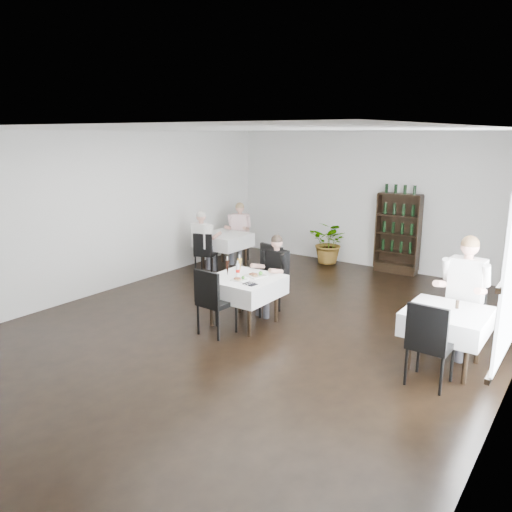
# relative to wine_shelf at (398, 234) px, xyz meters

# --- Properties ---
(room_shell) EXTENTS (9.00, 9.00, 9.00)m
(room_shell) POSITION_rel_wine_shelf_xyz_m (-0.60, -4.31, 0.65)
(room_shell) COLOR black
(room_shell) RESTS_ON ground
(wine_shelf) EXTENTS (0.90, 0.28, 1.75)m
(wine_shelf) POSITION_rel_wine_shelf_xyz_m (0.00, 0.00, 0.00)
(wine_shelf) COLOR black
(wine_shelf) RESTS_ON ground
(main_table) EXTENTS (1.03, 1.03, 0.77)m
(main_table) POSITION_rel_wine_shelf_xyz_m (-0.90, -4.31, -0.23)
(main_table) COLOR black
(main_table) RESTS_ON ground
(left_table) EXTENTS (0.98, 0.98, 0.77)m
(left_table) POSITION_rel_wine_shelf_xyz_m (-3.30, -1.81, -0.23)
(left_table) COLOR black
(left_table) RESTS_ON ground
(right_table) EXTENTS (0.98, 0.98, 0.77)m
(right_table) POSITION_rel_wine_shelf_xyz_m (2.10, -4.01, -0.23)
(right_table) COLOR black
(right_table) RESTS_ON ground
(potted_tree) EXTENTS (0.91, 0.79, 0.99)m
(potted_tree) POSITION_rel_wine_shelf_xyz_m (-1.54, -0.11, -0.35)
(potted_tree) COLOR #21511C
(potted_tree) RESTS_ON ground
(main_chair_far) EXTENTS (0.62, 0.62, 1.12)m
(main_chair_far) POSITION_rel_wine_shelf_xyz_m (-0.99, -3.59, -0.21)
(main_chair_far) COLOR black
(main_chair_far) RESTS_ON ground
(main_chair_near) EXTENTS (0.49, 0.49, 1.02)m
(main_chair_near) POSITION_rel_wine_shelf_xyz_m (-1.00, -4.95, -0.26)
(main_chair_near) COLOR black
(main_chair_near) RESTS_ON ground
(left_chair_far) EXTENTS (0.64, 0.64, 1.06)m
(left_chair_far) POSITION_rel_wine_shelf_xyz_m (-3.40, -1.17, -0.24)
(left_chair_far) COLOR black
(left_chair_far) RESTS_ON ground
(left_chair_near) EXTENTS (0.53, 0.53, 0.91)m
(left_chair_near) POSITION_rel_wine_shelf_xyz_m (-3.29, -2.49, -0.33)
(left_chair_near) COLOR black
(left_chair_near) RESTS_ON ground
(right_chair_far) EXTENTS (0.56, 0.56, 1.12)m
(right_chair_far) POSITION_rel_wine_shelf_xyz_m (2.13, -3.32, -0.21)
(right_chair_far) COLOR black
(right_chair_far) RESTS_ON ground
(right_chair_near) EXTENTS (0.50, 0.50, 1.05)m
(right_chair_near) POSITION_rel_wine_shelf_xyz_m (2.08, -4.68, -0.25)
(right_chair_near) COLOR black
(right_chair_near) RESTS_ON ground
(diner_main) EXTENTS (0.55, 0.58, 1.34)m
(diner_main) POSITION_rel_wine_shelf_xyz_m (-0.79, -3.64, -0.07)
(diner_main) COLOR #44434B
(diner_main) RESTS_ON ground
(diner_left_far) EXTENTS (0.60, 0.64, 1.40)m
(diner_left_far) POSITION_rel_wine_shelf_xyz_m (-3.33, -1.22, -0.04)
(diner_left_far) COLOR #44434B
(diner_left_far) RESTS_ON ground
(diner_left_near) EXTENTS (0.52, 0.52, 1.37)m
(diner_left_near) POSITION_rel_wine_shelf_xyz_m (-3.38, -2.42, -0.05)
(diner_left_near) COLOR #44434B
(diner_left_near) RESTS_ON ground
(diner_right_far) EXTENTS (0.63, 0.64, 1.63)m
(diner_right_far) POSITION_rel_wine_shelf_xyz_m (2.15, -3.43, 0.10)
(diner_right_far) COLOR #44434B
(diner_right_far) RESTS_ON ground
(plate_far) EXTENTS (0.33, 0.33, 0.08)m
(plate_far) POSITION_rel_wine_shelf_xyz_m (-0.78, -4.16, -0.06)
(plate_far) COLOR white
(plate_far) RESTS_ON main_table
(plate_near) EXTENTS (0.24, 0.24, 0.07)m
(plate_near) POSITION_rel_wine_shelf_xyz_m (-0.86, -4.48, -0.06)
(plate_near) COLOR white
(plate_near) RESTS_ON main_table
(pilsner_dark) EXTENTS (0.07, 0.07, 0.31)m
(pilsner_dark) POSITION_rel_wine_shelf_xyz_m (-1.17, -4.38, 0.05)
(pilsner_dark) COLOR black
(pilsner_dark) RESTS_ON main_table
(pilsner_lager) EXTENTS (0.08, 0.08, 0.32)m
(pilsner_lager) POSITION_rel_wine_shelf_xyz_m (-1.06, -4.22, 0.06)
(pilsner_lager) COLOR #B6822E
(pilsner_lager) RESTS_ON main_table
(coke_bottle) EXTENTS (0.06, 0.06, 0.25)m
(coke_bottle) POSITION_rel_wine_shelf_xyz_m (-1.02, -4.32, 0.02)
(coke_bottle) COLOR silver
(coke_bottle) RESTS_ON main_table
(napkin_cutlery) EXTENTS (0.21, 0.21, 0.02)m
(napkin_cutlery) POSITION_rel_wine_shelf_xyz_m (-0.60, -4.56, -0.07)
(napkin_cutlery) COLOR black
(napkin_cutlery) RESTS_ON main_table
(pepper_mill) EXTENTS (0.05, 0.05, 0.11)m
(pepper_mill) POSITION_rel_wine_shelf_xyz_m (2.18, -3.88, -0.02)
(pepper_mill) COLOR black
(pepper_mill) RESTS_ON right_table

